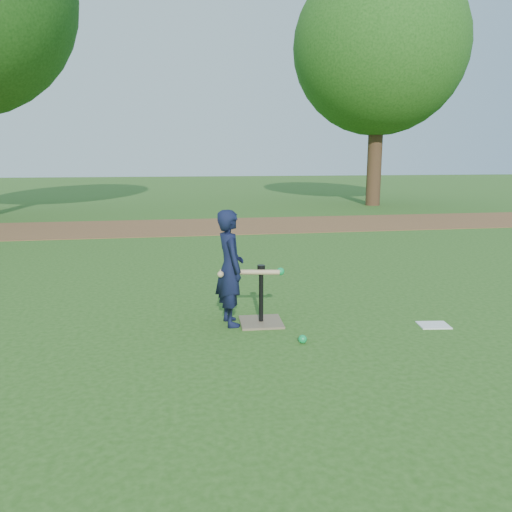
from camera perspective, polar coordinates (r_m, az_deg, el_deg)
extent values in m
plane|color=#285116|center=(5.09, -1.79, -8.14)|extent=(80.00, 80.00, 0.00)
cube|color=brown|center=(12.38, -6.81, 3.37)|extent=(24.00, 3.00, 0.01)
imported|color=black|center=(5.04, -3.00, -1.36)|extent=(0.34, 0.47, 1.18)
sphere|color=#0D9646|center=(4.68, 5.35, -9.43)|extent=(0.08, 0.08, 0.08)
cube|color=white|center=(5.44, 19.63, -7.45)|extent=(0.33, 0.27, 0.01)
cube|color=#77644C|center=(5.20, 0.58, -7.56)|extent=(0.45, 0.45, 0.02)
cylinder|color=black|center=(5.12, 0.59, -4.49)|extent=(0.05, 0.05, 0.55)
cylinder|color=black|center=(5.05, 0.59, -1.38)|extent=(0.08, 0.08, 0.06)
cylinder|color=tan|center=(5.02, -0.71, -1.86)|extent=(0.60, 0.17, 0.05)
sphere|color=tan|center=(4.94, -4.07, -2.10)|extent=(0.06, 0.06, 0.06)
sphere|color=#0D9646|center=(5.06, 2.82, -1.77)|extent=(0.08, 0.08, 0.08)
cylinder|color=#382316|center=(18.23, 13.41, 11.03)|extent=(0.50, 0.50, 3.42)
sphere|color=#285B19|center=(18.58, 13.95, 22.17)|extent=(5.80, 5.80, 5.80)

